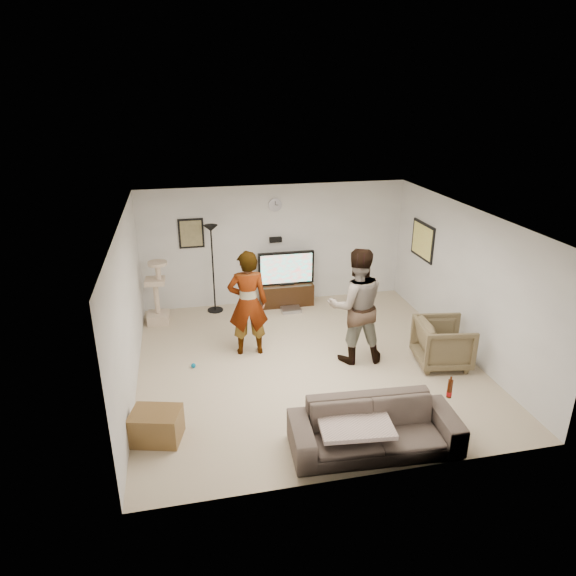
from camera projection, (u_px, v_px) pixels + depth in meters
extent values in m
cube|color=tan|center=(307.00, 363.00, 8.56)|extent=(5.50, 5.50, 0.02)
cube|color=white|center=(309.00, 216.00, 7.63)|extent=(5.50, 5.50, 0.02)
cube|color=silver|center=(275.00, 245.00, 10.60)|extent=(5.50, 0.04, 2.50)
cube|color=silver|center=(369.00, 386.00, 5.60)|extent=(5.50, 0.04, 2.50)
cube|color=silver|center=(128.00, 308.00, 7.56)|extent=(0.04, 5.50, 2.50)
cube|color=silver|center=(465.00, 281.00, 8.64)|extent=(0.04, 5.50, 2.50)
cylinder|color=white|center=(275.00, 205.00, 10.26)|extent=(0.26, 0.04, 0.26)
cube|color=black|center=(276.00, 240.00, 10.50)|extent=(0.25, 0.10, 0.10)
cube|color=olive|center=(191.00, 233.00, 10.12)|extent=(0.42, 0.03, 0.52)
cube|color=#FDE16C|center=(423.00, 241.00, 10.00)|extent=(0.03, 0.78, 0.62)
cube|color=black|center=(286.00, 294.00, 10.78)|extent=(1.11, 0.45, 0.46)
cube|color=#AFB0BB|center=(291.00, 310.00, 10.50)|extent=(0.40, 0.30, 0.07)
cube|color=black|center=(286.00, 268.00, 10.57)|extent=(1.17, 0.08, 0.70)
cube|color=#1DCDB0|center=(287.00, 269.00, 10.53)|extent=(1.08, 0.01, 0.61)
cylinder|color=black|center=(213.00, 269.00, 10.22)|extent=(0.32, 0.32, 1.80)
cube|color=#C5B099|center=(156.00, 292.00, 9.79)|extent=(0.43, 0.43, 1.27)
imported|color=gray|center=(248.00, 303.00, 8.56)|extent=(0.70, 0.49, 1.85)
imported|color=#2A4C93|center=(356.00, 306.00, 8.32)|extent=(1.02, 0.83, 1.96)
imported|color=#493D37|center=(375.00, 427.00, 6.42)|extent=(2.18, 0.96, 0.62)
cube|color=beige|center=(355.00, 423.00, 6.33)|extent=(0.97, 0.79, 0.06)
cylinder|color=#441907|center=(450.00, 389.00, 6.45)|extent=(0.06, 0.06, 0.25)
imported|color=brown|center=(443.00, 343.00, 8.38)|extent=(0.96, 0.94, 0.77)
cube|color=brown|center=(156.00, 426.00, 6.62)|extent=(0.73, 0.62, 0.42)
sphere|color=#07689A|center=(193.00, 366.00, 8.38)|extent=(0.08, 0.08, 0.08)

